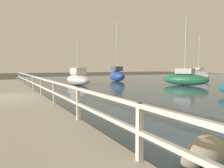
% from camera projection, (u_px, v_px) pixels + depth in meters
% --- Properties ---
extents(railing, '(0.10, 32.50, 1.00)m').
position_uv_depth(railing, '(41.00, 83.00, 12.31)').
color(railing, silver).
rests_on(railing, dock_walkway).
extents(boulder_downstream, '(0.68, 0.61, 0.51)m').
position_uv_depth(boulder_downstream, '(208.00, 148.00, 4.41)').
color(boulder_downstream, gray).
rests_on(boulder_downstream, ground).
extents(boulder_upstream, '(0.70, 0.63, 0.52)m').
position_uv_depth(boulder_upstream, '(205.00, 153.00, 4.13)').
color(boulder_upstream, gray).
rests_on(boulder_upstream, ground).
extents(boulder_water_edge, '(0.41, 0.37, 0.31)m').
position_uv_depth(boulder_water_edge, '(191.00, 161.00, 4.03)').
color(boulder_water_edge, gray).
rests_on(boulder_water_edge, ground).
extents(sailboat_white, '(2.11, 4.62, 4.91)m').
position_uv_depth(sailboat_white, '(78.00, 79.00, 22.56)').
color(sailboat_white, white).
rests_on(sailboat_white, water_surface).
extents(sailboat_gray, '(2.52, 5.14, 6.25)m').
position_uv_depth(sailboat_gray, '(198.00, 75.00, 30.71)').
color(sailboat_gray, gray).
rests_on(sailboat_gray, water_surface).
extents(sailboat_blue, '(1.68, 3.62, 7.74)m').
position_uv_depth(sailboat_blue, '(117.00, 75.00, 29.03)').
color(sailboat_blue, '#2D4C9E').
rests_on(sailboat_blue, water_surface).
extents(sailboat_green, '(3.21, 4.98, 6.94)m').
position_uv_depth(sailboat_green, '(185.00, 79.00, 22.16)').
color(sailboat_green, '#236B42').
rests_on(sailboat_green, water_surface).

